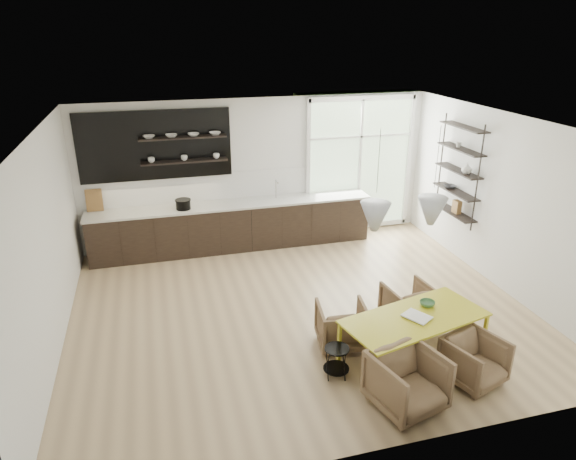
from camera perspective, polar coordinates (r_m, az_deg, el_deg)
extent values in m
cube|color=tan|center=(8.23, 1.35, -8.78)|extent=(7.00, 6.00, 0.01)
cube|color=white|center=(10.36, -3.31, 6.53)|extent=(7.00, 0.02, 2.90)
cube|color=white|center=(7.46, -25.32, -1.92)|extent=(0.02, 6.00, 2.90)
cube|color=white|center=(9.17, 22.94, 2.72)|extent=(0.02, 6.00, 2.90)
cube|color=white|center=(7.19, 1.55, 11.53)|extent=(7.00, 6.00, 0.01)
cube|color=#B2D1A5|center=(10.96, 7.88, 7.22)|extent=(2.20, 0.02, 2.70)
cube|color=silver|center=(10.93, 7.94, 7.18)|extent=(2.30, 0.08, 2.80)
cone|color=#B0B5BC|center=(7.40, 9.64, 1.48)|extent=(0.44, 0.44, 0.42)
cone|color=#B0B5BC|center=(7.81, 15.67, 2.05)|extent=(0.44, 0.44, 0.42)
cylinder|color=black|center=(7.16, 10.05, 7.52)|extent=(0.01, 0.01, 0.89)
cylinder|color=black|center=(7.58, 16.29, 7.77)|extent=(0.01, 0.01, 0.89)
cube|color=black|center=(10.26, -6.07, 0.39)|extent=(5.50, 0.65, 0.90)
cube|color=silver|center=(10.10, -6.18, 2.87)|extent=(5.54, 0.69, 0.04)
cube|color=white|center=(10.31, -6.53, 4.90)|extent=(5.50, 0.02, 0.55)
cube|color=black|center=(9.96, -14.52, 9.10)|extent=(2.80, 0.06, 1.30)
cube|color=black|center=(9.81, -11.63, 10.05)|extent=(1.60, 0.28, 0.03)
cube|color=black|center=(9.91, -11.43, 7.51)|extent=(1.60, 0.28, 0.03)
cube|color=olive|center=(10.20, -20.74, 3.11)|extent=(0.30, 0.10, 0.42)
cylinder|color=silver|center=(10.29, -1.36, 4.54)|extent=(0.02, 0.02, 0.40)
imported|color=white|center=(9.78, -15.19, 9.96)|extent=(0.22, 0.22, 0.05)
imported|color=white|center=(9.79, -12.83, 10.18)|extent=(0.22, 0.22, 0.05)
imported|color=white|center=(9.81, -10.46, 10.39)|extent=(0.22, 0.22, 0.05)
imported|color=white|center=(9.85, -8.11, 10.58)|extent=(0.22, 0.22, 0.05)
imported|color=white|center=(9.87, -14.95, 7.53)|extent=(0.12, 0.12, 0.10)
imported|color=white|center=(9.89, -11.46, 7.86)|extent=(0.12, 0.12, 0.10)
imported|color=white|center=(9.95, -7.98, 8.16)|extent=(0.12, 0.12, 0.10)
cylinder|color=black|center=(9.88, -11.56, 2.76)|extent=(0.28, 0.28, 0.17)
cube|color=black|center=(9.47, 20.33, 5.27)|extent=(0.02, 0.02, 1.90)
cube|color=black|center=(10.43, 16.63, 7.18)|extent=(0.02, 0.02, 1.90)
cube|color=black|center=(10.18, 17.86, 1.95)|extent=(0.26, 1.20, 0.02)
cube|color=black|center=(10.05, 18.13, 4.09)|extent=(0.26, 1.20, 0.02)
cube|color=black|center=(9.95, 18.40, 6.28)|extent=(0.26, 1.20, 0.02)
cube|color=black|center=(9.85, 18.67, 8.51)|extent=(0.26, 1.20, 0.03)
cube|color=black|center=(9.78, 18.96, 10.79)|extent=(0.26, 1.20, 0.03)
imported|color=white|center=(9.72, 19.26, 6.48)|extent=(0.18, 0.18, 0.19)
imported|color=#333338|center=(10.20, 17.56, 4.64)|extent=(0.22, 0.22, 0.05)
imported|color=white|center=(9.92, 18.40, 8.98)|extent=(0.10, 0.10, 0.09)
cube|color=olive|center=(10.06, 18.25, 2.46)|extent=(0.10, 0.18, 0.24)
cube|color=gold|center=(6.90, 13.93, -9.47)|extent=(2.04, 1.27, 0.03)
cube|color=gold|center=(6.36, 9.73, -15.93)|extent=(0.05, 0.05, 0.66)
cube|color=gold|center=(6.84, 5.71, -12.60)|extent=(0.05, 0.05, 0.66)
cube|color=gold|center=(7.45, 20.95, -10.98)|extent=(0.05, 0.05, 0.66)
cube|color=gold|center=(7.87, 16.78, -8.53)|extent=(0.05, 0.05, 0.66)
imported|color=brown|center=(7.28, 5.99, -10.48)|extent=(0.75, 0.77, 0.62)
imported|color=brown|center=(7.96, 13.19, -7.99)|extent=(0.72, 0.73, 0.61)
imported|color=brown|center=(6.34, 13.08, -16.05)|extent=(0.93, 0.95, 0.71)
imported|color=brown|center=(6.98, 20.00, -13.48)|extent=(0.83, 0.85, 0.61)
cylinder|color=black|center=(6.63, 5.46, -13.00)|extent=(0.31, 0.31, 0.02)
cylinder|color=black|center=(6.80, 5.37, -15.04)|extent=(0.33, 0.33, 0.01)
cylinder|color=black|center=(6.83, 6.37, -13.99)|extent=(0.01, 0.01, 0.41)
cylinder|color=black|center=(6.84, 4.58, -13.86)|extent=(0.01, 0.01, 0.41)
cylinder|color=black|center=(6.67, 4.40, -14.89)|extent=(0.01, 0.01, 0.41)
cylinder|color=black|center=(6.66, 6.24, -15.03)|extent=(0.01, 0.01, 0.41)
imported|color=white|center=(6.78, 13.56, -9.76)|extent=(0.38, 0.41, 0.03)
imported|color=#427145|center=(7.18, 15.22, -7.89)|extent=(0.25, 0.25, 0.06)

